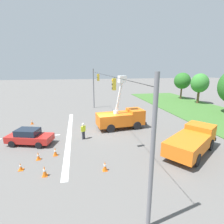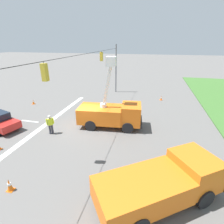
{
  "view_description": "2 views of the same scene",
  "coord_description": "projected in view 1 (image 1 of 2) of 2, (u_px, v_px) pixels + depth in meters",
  "views": [
    {
      "loc": [
        19.23,
        -2.98,
        7.33
      ],
      "look_at": [
        -0.63,
        0.99,
        2.19
      ],
      "focal_mm": 28.0,
      "sensor_mm": 36.0,
      "label": 1
    },
    {
      "loc": [
        13.71,
        5.88,
        7.62
      ],
      "look_at": [
        -1.15,
        2.26,
        1.38
      ],
      "focal_mm": 28.0,
      "sensor_mm": 36.0,
      "label": 2
    }
  ],
  "objects": [
    {
      "name": "ground_plane",
      "position": [
        105.0,
        132.0,
        20.64
      ],
      "size": [
        200.0,
        200.0,
        0.0
      ],
      "primitive_type": "plane",
      "color": "#605E5B"
    },
    {
      "name": "lane_markings",
      "position": [
        56.0,
        135.0,
        19.58
      ],
      "size": [
        17.6,
        15.25,
        0.01
      ],
      "color": "silver",
      "rests_on": "ground"
    },
    {
      "name": "signal_gantry",
      "position": [
        104.0,
        96.0,
        19.64
      ],
      "size": [
        26.2,
        0.33,
        7.2
      ],
      "color": "slate",
      "rests_on": "ground"
    },
    {
      "name": "tree_far_west",
      "position": [
        182.0,
        81.0,
        41.06
      ],
      "size": [
        3.97,
        3.64,
        6.24
      ],
      "color": "brown",
      "rests_on": "ground"
    },
    {
      "name": "tree_west",
      "position": [
        200.0,
        83.0,
        35.81
      ],
      "size": [
        3.53,
        3.5,
        6.23
      ],
      "color": "brown",
      "rests_on": "ground"
    },
    {
      "name": "utility_truck_bucket_lift",
      "position": [
        121.0,
        117.0,
        21.58
      ],
      "size": [
        3.0,
        6.12,
        6.43
      ],
      "color": "orange",
      "rests_on": "ground"
    },
    {
      "name": "utility_truck_support_near",
      "position": [
        192.0,
        140.0,
        15.33
      ],
      "size": [
        5.73,
        6.69,
        2.12
      ],
      "color": "orange",
      "rests_on": "ground"
    },
    {
      "name": "sedan_red",
      "position": [
        29.0,
        137.0,
        17.08
      ],
      "size": [
        2.95,
        4.63,
        1.56
      ],
      "color": "red",
      "rests_on": "ground"
    },
    {
      "name": "road_worker",
      "position": [
        83.0,
        130.0,
        18.26
      ],
      "size": [
        0.47,
        0.51,
        1.77
      ],
      "color": "#383842",
      "rests_on": "ground"
    },
    {
      "name": "traffic_cone_foreground_left",
      "position": [
        38.0,
        156.0,
        14.27
      ],
      "size": [
        0.36,
        0.36,
        0.7
      ],
      "color": "orange",
      "rests_on": "ground"
    },
    {
      "name": "traffic_cone_foreground_right",
      "position": [
        105.0,
        166.0,
        12.74
      ],
      "size": [
        0.36,
        0.36,
        0.76
      ],
      "color": "orange",
      "rests_on": "ground"
    },
    {
      "name": "traffic_cone_mid_right",
      "position": [
        45.0,
        171.0,
        12.08
      ],
      "size": [
        0.36,
        0.36,
        0.8
      ],
      "color": "orange",
      "rests_on": "ground"
    },
    {
      "name": "traffic_cone_near_bucket",
      "position": [
        32.0,
        122.0,
        23.29
      ],
      "size": [
        0.36,
        0.36,
        0.65
      ],
      "color": "orange",
      "rests_on": "ground"
    },
    {
      "name": "traffic_cone_lane_edge_b",
      "position": [
        21.0,
        167.0,
        12.81
      ],
      "size": [
        0.36,
        0.36,
        0.59
      ],
      "color": "orange",
      "rests_on": "ground"
    },
    {
      "name": "traffic_cone_far_left",
      "position": [
        55.0,
        151.0,
        14.93
      ],
      "size": [
        0.36,
        0.36,
        0.76
      ],
      "color": "orange",
      "rests_on": "ground"
    },
    {
      "name": "traffic_cone_far_right",
      "position": [
        134.0,
        108.0,
        31.72
      ],
      "size": [
        0.36,
        0.36,
        0.61
      ],
      "color": "orange",
      "rests_on": "ground"
    }
  ]
}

